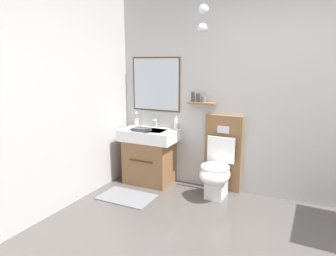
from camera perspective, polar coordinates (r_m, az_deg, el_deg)
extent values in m
cube|color=#B7B5B2|center=(3.93, 22.09, 6.72)|extent=(4.81, 0.12, 2.73)
cube|color=#4C301E|center=(4.37, -2.19, 7.97)|extent=(0.73, 0.02, 0.74)
cube|color=silver|center=(4.37, -2.25, 7.96)|extent=(0.69, 0.01, 0.70)
cube|color=brown|center=(4.04, 6.20, 4.53)|extent=(0.36, 0.14, 0.02)
cylinder|color=#333338|center=(4.07, 4.57, 5.70)|extent=(0.05, 0.05, 0.13)
cylinder|color=#333338|center=(4.05, 5.52, 5.51)|extent=(0.05, 0.05, 0.11)
cylinder|color=slate|center=(4.03, 6.51, 5.23)|extent=(0.06, 0.06, 0.08)
sphere|color=silver|center=(3.67, 6.31, 17.69)|extent=(0.11, 0.11, 0.11)
sphere|color=silver|center=(3.81, 6.51, 20.68)|extent=(0.12, 0.12, 0.12)
cube|color=#B7B5B2|center=(3.35, -25.78, 5.65)|extent=(0.12, 3.81, 2.73)
cube|color=slate|center=(4.04, -7.50, -12.37)|extent=(0.68, 0.44, 0.01)
cube|color=brown|center=(4.40, -3.31, -6.06)|extent=(0.63, 0.47, 0.60)
cube|color=#3B2919|center=(4.19, -4.94, -6.02)|extent=(0.35, 0.01, 0.02)
cube|color=white|center=(4.30, -3.37, -1.25)|extent=(0.77, 0.49, 0.16)
cube|color=silver|center=(4.26, -3.58, -0.51)|extent=(0.48, 0.27, 0.03)
cylinder|color=silver|center=(4.44, -2.16, 0.94)|extent=(0.03, 0.03, 0.11)
cylinder|color=silver|center=(4.39, -2.50, 1.43)|extent=(0.02, 0.11, 0.02)
cube|color=brown|center=(4.15, 10.06, -4.50)|extent=(0.48, 0.10, 1.00)
cube|color=silver|center=(4.02, 10.01, -0.32)|extent=(0.15, 0.01, 0.09)
cube|color=white|center=(4.02, 8.82, -10.01)|extent=(0.22, 0.30, 0.34)
ellipsoid|color=white|center=(3.89, 8.53, -8.36)|extent=(0.37, 0.46, 0.24)
torus|color=white|center=(3.86, 8.58, -7.04)|extent=(0.35, 0.35, 0.04)
cube|color=white|center=(4.01, 9.60, -3.94)|extent=(0.35, 0.03, 0.33)
cylinder|color=silver|center=(4.57, -5.71, 1.10)|extent=(0.07, 0.07, 0.09)
cylinder|color=yellow|center=(4.55, -5.59, 1.76)|extent=(0.02, 0.03, 0.17)
cube|color=white|center=(4.53, -5.75, 2.78)|extent=(0.01, 0.02, 0.03)
cylinder|color=purple|center=(4.57, -5.93, 1.76)|extent=(0.02, 0.04, 0.16)
cube|color=white|center=(4.57, -5.90, 2.77)|extent=(0.01, 0.02, 0.03)
cylinder|color=white|center=(4.28, 1.43, 0.75)|extent=(0.06, 0.06, 0.14)
cylinder|color=silver|center=(4.27, 1.43, 1.93)|extent=(0.02, 0.02, 0.04)
cube|color=#47474C|center=(4.18, -4.85, -0.27)|extent=(0.22, 0.16, 0.04)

